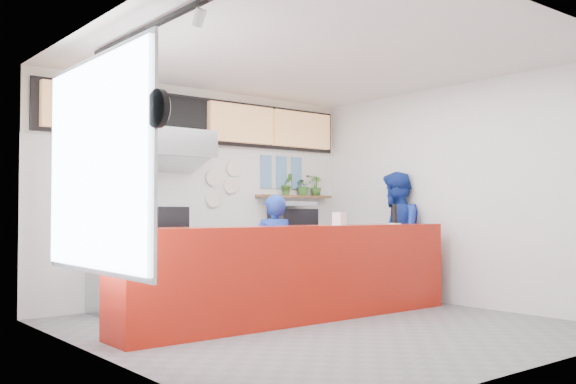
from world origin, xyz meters
TOP-DOWN VIEW (x-y plane):
  - floor at (0.00, 0.00)m, footprint 5.00×5.00m
  - ceiling at (0.00, 0.00)m, footprint 5.00×5.00m
  - wall_back at (0.00, 2.50)m, footprint 5.00×0.00m
  - wall_left at (-2.50, 0.00)m, footprint 0.00×5.00m
  - wall_right at (2.50, 0.00)m, footprint 0.00×5.00m
  - service_counter at (0.00, 0.40)m, footprint 4.50×0.60m
  - cream_band at (0.00, 2.49)m, footprint 5.00×0.02m
  - prep_bench at (-0.80, 2.20)m, footprint 1.80×0.60m
  - panini_oven at (-0.77, 2.20)m, footprint 0.52×0.52m
  - extraction_hood at (-0.80, 2.15)m, footprint 1.20×0.70m
  - hood_lip at (-0.80, 2.15)m, footprint 1.20×0.69m
  - right_bench at (1.50, 2.20)m, footprint 1.80×0.60m
  - espresso_machine at (1.40, 2.20)m, footprint 0.67×0.50m
  - espresso_tray at (1.40, 2.20)m, footprint 0.80×0.67m
  - herb_shelf at (1.60, 2.40)m, footprint 1.40×0.18m
  - menu_board_far_left at (-1.75, 2.38)m, footprint 1.10×0.10m
  - menu_board_mid_left at (-0.59, 2.38)m, footprint 1.10×0.10m
  - menu_board_mid_right at (0.57, 2.38)m, footprint 1.10×0.10m
  - menu_board_far_right at (1.73, 2.38)m, footprint 1.10×0.10m
  - soffit at (0.00, 2.46)m, footprint 4.80×0.04m
  - window_pane at (-2.47, 0.30)m, footprint 0.04×2.20m
  - window_frame at (-2.45, 0.30)m, footprint 0.03×2.30m
  - wall_clock_rim at (-2.46, -0.90)m, footprint 0.05×0.30m
  - wall_clock_face at (-2.43, -0.90)m, footprint 0.02×0.26m
  - track_rail at (-2.10, 0.00)m, footprint 0.05×2.40m
  - dec_plate_a at (0.15, 2.47)m, footprint 0.24×0.03m
  - dec_plate_b at (0.45, 2.47)m, footprint 0.24×0.03m
  - dec_plate_c at (0.15, 2.47)m, footprint 0.24×0.03m
  - dec_plate_d at (0.50, 2.47)m, footprint 0.24×0.03m
  - photo_frame_a at (1.10, 2.48)m, footprint 0.20×0.02m
  - photo_frame_b at (1.40, 2.48)m, footprint 0.20×0.02m
  - photo_frame_c at (1.70, 2.48)m, footprint 0.20×0.02m
  - photo_frame_d at (1.10, 2.48)m, footprint 0.20×0.02m
  - photo_frame_e at (1.40, 2.48)m, footprint 0.20×0.02m
  - photo_frame_f at (1.70, 2.48)m, footprint 0.20×0.02m
  - staff_center at (0.03, 0.90)m, footprint 0.62×0.50m
  - staff_right at (2.28, 0.92)m, footprint 1.13×1.11m
  - herb_b at (1.45, 2.40)m, footprint 0.21×0.19m
  - herb_c at (1.78, 2.40)m, footprint 0.30×0.26m
  - herb_d at (2.04, 2.40)m, footprint 0.22×0.20m
  - glass_vase at (-2.04, 0.40)m, footprint 0.21×0.21m
  - basil_vase at (-2.04, 0.40)m, footprint 0.44×0.40m
  - napkin_holder at (0.63, 0.36)m, footprint 0.21×0.18m
  - white_plate at (1.56, 0.31)m, footprint 0.18×0.18m
  - pepper_mill at (1.56, 0.31)m, footprint 0.07×0.07m

SIDE VIEW (x-z plane):
  - floor at x=0.00m, z-range 0.00..0.00m
  - prep_bench at x=-0.80m, z-range 0.00..0.90m
  - right_bench at x=1.50m, z-range 0.00..0.90m
  - service_counter at x=0.00m, z-range 0.00..1.10m
  - staff_center at x=0.03m, z-range 0.00..1.47m
  - staff_right at x=2.28m, z-range 0.00..1.84m
  - espresso_machine at x=1.40m, z-range 0.90..1.31m
  - white_plate at x=1.56m, z-range 1.10..1.11m
  - panini_oven at x=-0.77m, z-range 0.90..1.33m
  - napkin_holder at x=0.63m, z-range 1.10..1.26m
  - glass_vase at x=-2.04m, z-range 1.10..1.33m
  - pepper_mill at x=1.56m, z-range 1.12..1.36m
  - espresso_tray at x=1.40m, z-range 1.35..1.41m
  - dec_plate_c at x=0.15m, z-range 1.33..1.57m
  - wall_back at x=0.00m, z-range -1.00..4.00m
  - wall_left at x=-2.50m, z-range -1.00..4.00m
  - wall_right at x=2.50m, z-range -1.00..4.00m
  - herb_shelf at x=1.60m, z-range 1.48..1.52m
  - basil_vase at x=-2.04m, z-range 1.32..1.73m
  - dec_plate_b at x=0.45m, z-range 1.53..1.77m
  - herb_c at x=1.78m, z-range 1.52..1.83m
  - herb_d at x=2.04m, z-range 1.52..1.84m
  - herb_b at x=1.45m, z-range 1.52..1.86m
  - window_pane at x=-2.47m, z-range 0.75..2.65m
  - window_frame at x=-2.45m, z-range 0.70..2.70m
  - dec_plate_a at x=0.15m, z-range 1.63..1.87m
  - photo_frame_d at x=1.10m, z-range 1.62..1.88m
  - photo_frame_e at x=1.40m, z-range 1.62..1.88m
  - photo_frame_f at x=1.70m, z-range 1.62..1.88m
  - dec_plate_d at x=0.50m, z-range 1.78..2.02m
  - hood_lip at x=-0.80m, z-range 1.79..2.11m
  - photo_frame_a at x=1.10m, z-range 1.88..2.12m
  - photo_frame_b at x=1.40m, z-range 1.88..2.12m
  - photo_frame_c at x=1.70m, z-range 1.88..2.12m
  - wall_clock_rim at x=-2.46m, z-range 1.90..2.20m
  - wall_clock_face at x=-2.43m, z-range 1.92..2.18m
  - extraction_hood at x=-0.80m, z-range 1.98..2.32m
  - menu_board_far_left at x=-1.75m, z-range 2.27..2.82m
  - menu_board_mid_left at x=-0.59m, z-range 2.27..2.82m
  - menu_board_mid_right at x=0.57m, z-range 2.27..2.82m
  - menu_board_far_right at x=1.73m, z-range 2.27..2.82m
  - soffit at x=0.00m, z-range 2.22..2.88m
  - cream_band at x=0.00m, z-range 2.20..3.00m
  - track_rail at x=-2.10m, z-range 2.92..2.96m
  - ceiling at x=0.00m, z-range 3.00..3.00m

